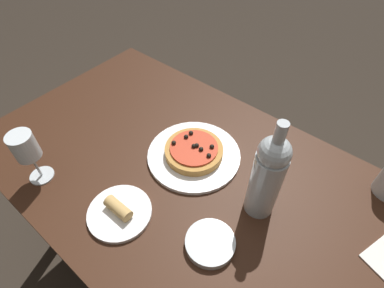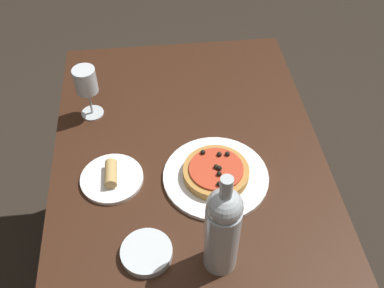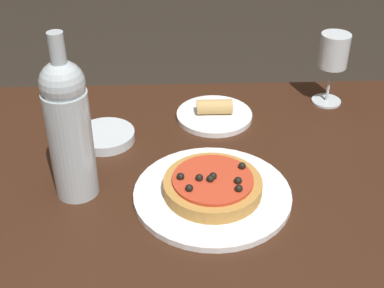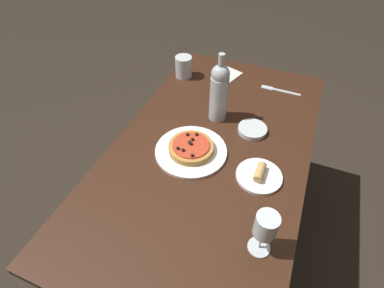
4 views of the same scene
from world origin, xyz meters
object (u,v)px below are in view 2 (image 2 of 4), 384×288
Objects in this scene: pizza at (216,172)px; side_bowl at (147,253)px; dinner_plate at (216,177)px; wine_bottle at (223,229)px; side_plate at (112,178)px; wine_glass at (86,83)px; dining_table at (194,219)px.

pizza reaches higher than side_bowl.
dinner_plate is 0.28m from wine_bottle.
side_bowl is (0.21, -0.20, 0.00)m from dinner_plate.
side_plate reaches higher than dinner_plate.
dinner_plate is 0.47m from wine_glass.
wine_bottle is 0.22m from side_bowl.
side_bowl reaches higher than dinner_plate.
side_plate is (-0.02, -0.28, 0.00)m from dinner_plate.
side_bowl is 0.25m from side_plate.
side_plate is (-0.24, -0.08, 0.00)m from side_bowl.
pizza is 0.57× the size of wine_bottle.
wine_bottle is 0.39m from side_plate.
dinner_plate is 1.61× the size of pizza.
dining_table is 4.84× the size of dinner_plate.
wine_bottle is 1.82× the size of side_plate.
dining_table is at bearing 139.65° from side_bowl.
side_bowl is at bearing 16.24° from wine_glass.
pizza is at bearing 131.60° from dining_table.
pizza is (-0.06, 0.06, 0.13)m from dining_table.
wine_glass is 0.54m from side_bowl.
pizza is 0.28m from side_plate.
side_plate is (-0.27, -0.26, -0.13)m from wine_bottle.
dining_table is at bearing 38.43° from wine_glass.
dining_table is 7.79× the size of pizza.
pizza is 1.44× the size of side_bowl.
dining_table is 0.50m from wine_glass.
wine_bottle is at bearing 43.21° from side_plate.
wine_glass is 0.30m from side_plate.
dining_table is 0.23m from side_bowl.
wine_glass is at bearing -141.57° from dining_table.
dining_table is 0.26m from side_plate.
side_plate is at bearing -160.32° from side_bowl.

